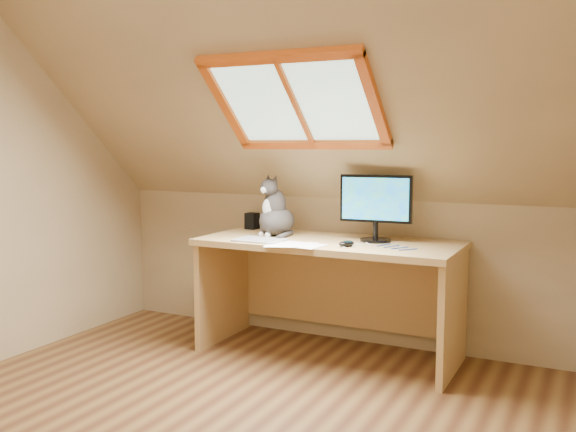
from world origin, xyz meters
The scene contains 9 objects.
room_shell centered at (0.00, -0.09, 1.43)m, with size 3.52×3.52×2.41m.
desk centered at (0.07, 1.45, 0.53)m, with size 1.67×0.73×0.76m.
monitor centered at (0.36, 1.45, 1.00)m, with size 0.46×0.19×0.42m.
cat centered at (-0.33, 1.41, 0.91)m, with size 0.31×0.34×0.42m.
desk_speaker centered at (-0.63, 1.63, 0.82)m, with size 0.08×0.08×0.12m, color black.
graphics_tablet centered at (-0.30, 1.15, 0.77)m, with size 0.31×0.22×0.01m, color #B2B2B7.
mouse centered at (0.27, 1.19, 0.78)m, with size 0.06×0.11×0.04m, color black.
papers centered at (0.00, 1.12, 0.76)m, with size 0.35×0.30×0.01m.
cables centered at (0.45, 1.26, 0.76)m, with size 0.51×0.26×0.01m.
Camera 1 is at (1.64, -2.39, 1.38)m, focal length 40.00 mm.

